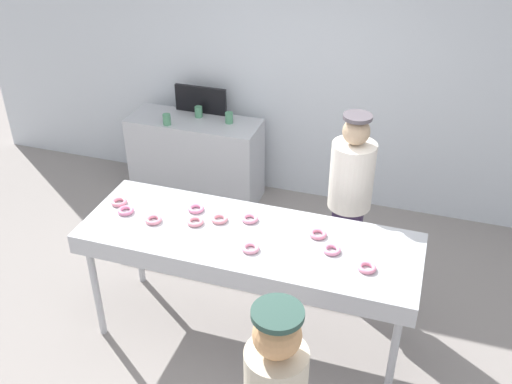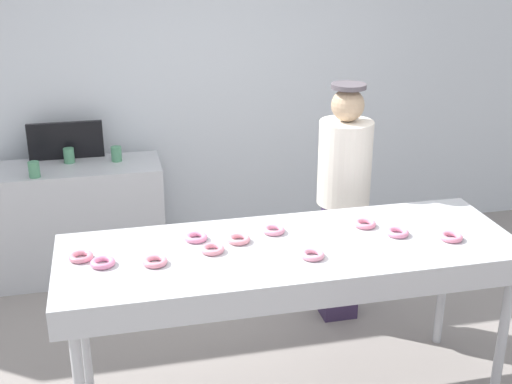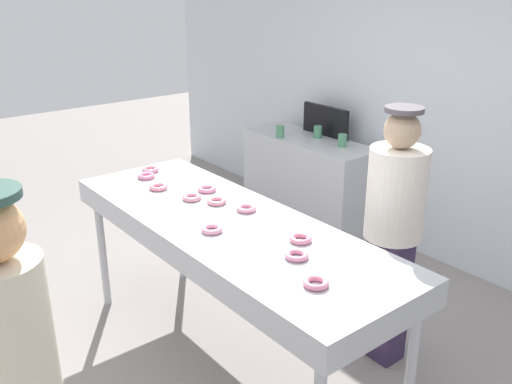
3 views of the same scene
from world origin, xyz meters
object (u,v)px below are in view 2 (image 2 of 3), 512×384
object	(u,v)px
fryer_conveyor	(290,259)
menu_display	(66,140)
paper_cup_2	(34,170)
strawberry_donut_7	(239,239)
strawberry_donut_10	(313,255)
strawberry_donut_4	(155,261)
strawberry_donut_6	(196,237)
strawberry_donut_9	(81,257)
strawberry_donut_0	(398,232)
prep_counter	(73,221)
paper_cup_0	(69,156)
paper_cup_1	(116,154)
strawberry_donut_2	(451,237)
strawberry_donut_8	(365,224)
strawberry_donut_3	(274,230)
worker_baker	(343,190)
strawberry_donut_1	(213,249)
strawberry_donut_5	(103,263)

from	to	relation	value
fryer_conveyor	menu_display	bearing A→B (deg)	120.72
paper_cup_2	strawberry_donut_7	bearing A→B (deg)	-53.03
fryer_conveyor	strawberry_donut_7	distance (m)	0.30
strawberry_donut_10	strawberry_donut_4	bearing A→B (deg)	172.47
strawberry_donut_6	strawberry_donut_9	size ratio (longest dim) A/B	1.00
strawberry_donut_0	prep_counter	size ratio (longest dim) A/B	0.09
fryer_conveyor	strawberry_donut_9	bearing A→B (deg)	175.84
prep_counter	menu_display	distance (m)	0.63
paper_cup_0	paper_cup_2	world-z (taller)	same
paper_cup_1	paper_cup_2	xyz separation A→B (m)	(-0.59, -0.24, 0.00)
strawberry_donut_0	strawberry_donut_2	xyz separation A→B (m)	(0.26, -0.12, 0.00)
strawberry_donut_8	paper_cup_2	world-z (taller)	strawberry_donut_8
strawberry_donut_3	strawberry_donut_10	distance (m)	0.36
strawberry_donut_9	worker_baker	distance (m)	1.84
strawberry_donut_0	strawberry_donut_1	bearing A→B (deg)	178.73
strawberry_donut_6	strawberry_donut_8	xyz separation A→B (m)	(0.96, -0.04, 0.00)
strawberry_donut_5	strawberry_donut_2	bearing A→B (deg)	-3.52
strawberry_donut_2	paper_cup_0	bearing A→B (deg)	135.02
strawberry_donut_1	strawberry_donut_6	size ratio (longest dim) A/B	1.00
fryer_conveyor	strawberry_donut_5	xyz separation A→B (m)	(-0.98, -0.01, 0.10)
strawberry_donut_0	menu_display	xyz separation A→B (m)	(-1.85, 2.08, 0.04)
strawberry_donut_8	paper_cup_1	size ratio (longest dim) A/B	1.08
strawberry_donut_2	strawberry_donut_5	size ratio (longest dim) A/B	1.00
strawberry_donut_0	paper_cup_0	size ratio (longest dim) A/B	1.08
strawberry_donut_4	paper_cup_1	size ratio (longest dim) A/B	1.08
strawberry_donut_3	strawberry_donut_9	world-z (taller)	same
strawberry_donut_6	strawberry_donut_9	distance (m)	0.62
strawberry_donut_1	strawberry_donut_7	xyz separation A→B (m)	(0.16, 0.09, 0.00)
strawberry_donut_6	strawberry_donut_9	world-z (taller)	same
strawberry_donut_6	strawberry_donut_8	size ratio (longest dim) A/B	1.00
strawberry_donut_7	paper_cup_1	size ratio (longest dim) A/B	1.08
strawberry_donut_7	paper_cup_1	bearing A→B (deg)	108.19
strawberry_donut_4	strawberry_donut_7	bearing A→B (deg)	19.29
strawberry_donut_2	strawberry_donut_8	bearing A→B (deg)	145.51
strawberry_donut_4	strawberry_donut_10	size ratio (longest dim) A/B	1.00
strawberry_donut_7	paper_cup_0	size ratio (longest dim) A/B	1.08
strawberry_donut_8	menu_display	size ratio (longest dim) A/B	0.22
strawberry_donut_0	worker_baker	world-z (taller)	worker_baker
strawberry_donut_5	menu_display	distance (m)	2.10
strawberry_donut_0	strawberry_donut_8	world-z (taller)	same
paper_cup_1	strawberry_donut_7	bearing A→B (deg)	-71.81
strawberry_donut_9	strawberry_donut_2	bearing A→B (deg)	-6.00
strawberry_donut_0	strawberry_donut_3	bearing A→B (deg)	164.38
paper_cup_2	fryer_conveyor	bearing A→B (deg)	-49.24
strawberry_donut_2	paper_cup_0	world-z (taller)	strawberry_donut_2
strawberry_donut_0	menu_display	size ratio (longest dim) A/B	0.22
strawberry_donut_10	paper_cup_1	size ratio (longest dim) A/B	1.08
paper_cup_0	paper_cup_1	world-z (taller)	same
strawberry_donut_3	paper_cup_2	world-z (taller)	strawberry_donut_3
strawberry_donut_10	worker_baker	world-z (taller)	worker_baker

